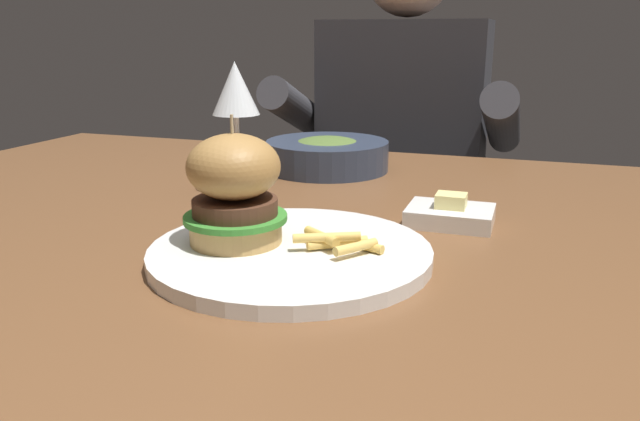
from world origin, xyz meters
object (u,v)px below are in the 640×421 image
object	(u,v)px
soup_bowl	(327,154)
diner_person	(400,204)
burger_sandwich	(234,189)
wine_glass	(236,96)
butter_dish	(450,214)
main_plate	(290,253)

from	to	relation	value
soup_bowl	diner_person	world-z (taller)	diner_person
burger_sandwich	diner_person	bearing A→B (deg)	90.89
wine_glass	diner_person	bearing A→B (deg)	81.19
wine_glass	soup_bowl	size ratio (longest dim) A/B	0.90
butter_dish	burger_sandwich	bearing A→B (deg)	-136.85
butter_dish	soup_bowl	world-z (taller)	soup_bowl
burger_sandwich	main_plate	bearing A→B (deg)	4.01
burger_sandwich	soup_bowl	distance (m)	0.41
burger_sandwich	diner_person	xyz separation A→B (m)	(-0.01, 0.87, -0.24)
butter_dish	soup_bowl	xyz separation A→B (m)	(-0.23, 0.24, 0.01)
soup_bowl	diner_person	size ratio (longest dim) A/B	0.17
main_plate	burger_sandwich	size ratio (longest dim) A/B	2.18
burger_sandwich	butter_dish	size ratio (longest dim) A/B	1.30
wine_glass	butter_dish	distance (m)	0.33
soup_bowl	butter_dish	bearing A→B (deg)	-45.95
burger_sandwich	diner_person	distance (m)	0.91
main_plate	soup_bowl	distance (m)	0.42
main_plate	diner_person	world-z (taller)	diner_person
burger_sandwich	wine_glass	distance (m)	0.27
wine_glass	butter_dish	world-z (taller)	wine_glass
burger_sandwich	butter_dish	distance (m)	0.26
diner_person	wine_glass	bearing A→B (deg)	-98.81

